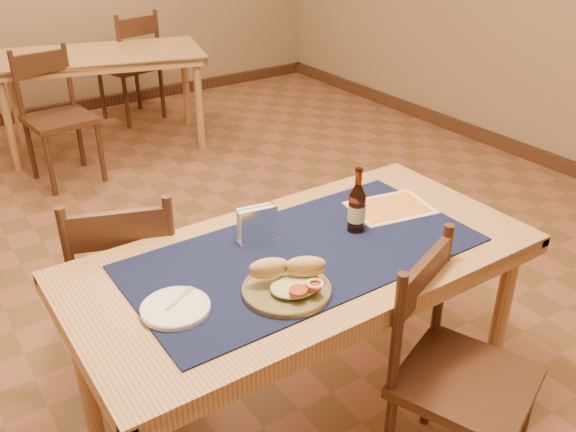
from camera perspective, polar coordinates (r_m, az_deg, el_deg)
room at (r=2.50m, az=-9.48°, el=17.62°), size 6.04×7.04×2.84m
main_table at (r=2.13m, az=1.52°, el=-5.39°), size 1.60×0.80×0.75m
placemat at (r=2.08m, az=1.55°, el=-3.43°), size 1.20×0.60×0.01m
baseboard at (r=3.05m, az=-7.49°, el=-8.15°), size 6.00×7.00×0.10m
back_table at (r=5.05m, az=-17.20°, el=13.49°), size 1.70×1.17×0.75m
chair_main_far at (r=2.51m, az=-14.70°, el=-6.09°), size 0.53×0.53×0.90m
chair_main_near at (r=2.12m, az=15.36°, el=-13.87°), size 0.53×0.53×0.88m
chair_back_near at (r=4.55m, az=-20.82°, el=8.85°), size 0.46×0.46×0.92m
chair_back_far at (r=5.66m, az=-14.44°, el=13.55°), size 0.53×0.53×0.96m
sandwich_plate at (r=1.87m, az=0.09°, el=-6.34°), size 0.28×0.28×0.11m
side_plate at (r=1.83m, az=-10.50°, el=-8.41°), size 0.21×0.21×0.02m
fork at (r=1.86m, az=-9.89°, el=-7.41°), size 0.12×0.08×0.00m
beer_bottle at (r=2.18m, az=6.46°, el=0.75°), size 0.06×0.06×0.24m
napkin_holder at (r=2.12m, az=-2.88°, el=-0.85°), size 0.15×0.08×0.13m
menu_card at (r=2.39m, az=9.56°, el=0.78°), size 0.35×0.28×0.01m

